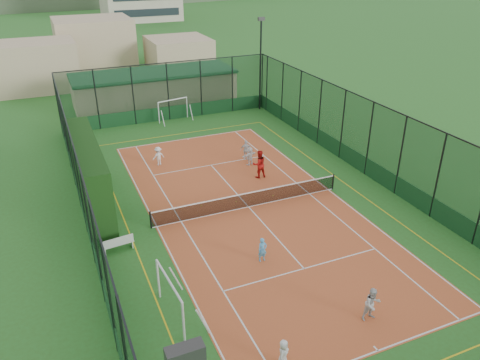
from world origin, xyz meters
The scene contains 18 objects.
ground centered at (0.00, 0.00, 0.00)m, with size 300.00×300.00×0.00m, color #2C5E20.
court_slab centered at (0.00, 0.00, 0.01)m, with size 11.17×23.97×0.01m, color #B74E28.
tennis_net centered at (0.00, 0.00, 0.53)m, with size 11.67×0.12×1.06m, color black, non-canonical shape.
perimeter_fence centered at (0.00, 0.00, 2.50)m, with size 18.12×34.12×5.00m, color black, non-canonical shape.
floodlight_ne centered at (8.60, 16.60, 4.12)m, with size 0.60×0.26×8.25m, color black, non-canonical shape.
clubhouse centered at (0.00, 22.00, 1.57)m, with size 15.20×7.20×3.15m, color tan, non-canonical shape.
hedge_left centered at (-8.30, 3.73, 2.01)m, with size 1.38×9.19×4.02m, color black.
white_bench centered at (-7.80, -1.42, 0.44)m, with size 1.58×0.43×0.89m, color white, non-canonical shape.
futsal_goal_near centered at (-6.67, -7.11, 0.98)m, with size 0.88×3.04×1.96m, color white, non-canonical shape.
futsal_goal_far centered at (0.25, 16.65, 0.93)m, with size 2.87×0.83×1.85m, color white, non-canonical shape.
child_near_left centered at (-3.62, -11.06, 0.59)m, with size 0.57×0.37×1.17m, color white.
child_near_mid centered at (-1.54, -5.02, 0.63)m, with size 0.45×0.30×1.25m, color #4FA9E1.
child_near_right centered at (0.80, -10.36, 0.76)m, with size 0.73×0.57×1.51m, color silver.
child_far_left centered at (-3.32, 7.90, 0.68)m, with size 0.86×0.50×1.34m, color white.
child_far_right centered at (2.67, 6.37, 0.73)m, with size 0.84×0.35×1.44m, color silver.
child_far_back centered at (2.55, 5.44, 0.66)m, with size 1.20×0.38×1.30m, color white.
coach centered at (2.26, 3.38, 0.95)m, with size 0.92×0.71×1.89m, color red.
tennis_balls centered at (-0.34, 0.90, 0.04)m, with size 4.51×0.64×0.07m.
Camera 1 is at (-9.87, -21.67, 13.63)m, focal length 35.00 mm.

